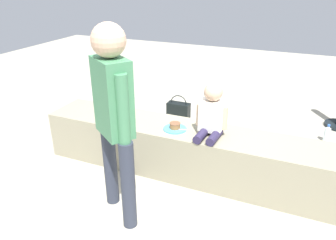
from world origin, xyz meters
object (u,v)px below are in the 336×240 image
Objects in this scene: child_seated at (212,113)px; handbag_black_leather at (178,110)px; adult_standing at (114,110)px; gift_bag at (122,126)px; cake_plate at (175,127)px; water_bottle_near_gift at (327,134)px.

handbag_black_leather is at bearing 122.39° from child_seated.
gift_bag is (-0.70, 1.20, -0.79)m from adult_standing.
water_bottle_near_gift is (1.40, 1.29, -0.40)m from cake_plate.
water_bottle_near_gift is at bearing 50.23° from child_seated.
child_seated is 2.18× the size of water_bottle_near_gift.
adult_standing is 1.59m from gift_bag.
cake_plate is at bearing -137.18° from water_bottle_near_gift.
cake_plate is at bearing -176.80° from child_seated.
child_seated is 1.76m from water_bottle_near_gift.
child_seated is at bearing -129.77° from water_bottle_near_gift.
gift_bag is (-1.22, 0.47, -0.56)m from child_seated.
child_seated reaches higher than water_bottle_near_gift.
cake_plate reaches higher than water_bottle_near_gift.
cake_plate is (0.19, 0.71, -0.42)m from adult_standing.
adult_standing is 6.80× the size of cake_plate.
water_bottle_near_gift is (1.59, 2.00, -0.82)m from adult_standing.
adult_standing is 4.64× the size of handbag_black_leather.
child_seated is at bearing -21.07° from gift_bag.
gift_bag is at bearing 151.11° from cake_plate.
cake_plate is at bearing -28.89° from gift_bag.
water_bottle_near_gift is 1.85m from handbag_black_leather.
adult_standing is 5.01× the size of gift_bag.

